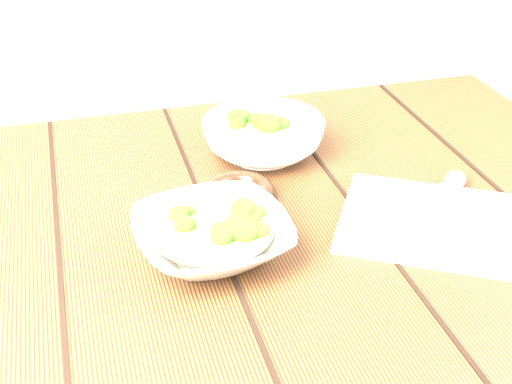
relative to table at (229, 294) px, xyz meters
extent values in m
cube|color=#392010|center=(0.00, 0.00, 0.10)|extent=(1.20, 0.80, 0.04)
cube|color=#392010|center=(0.54, 0.34, -0.28)|extent=(0.07, 0.07, 0.71)
imported|color=silver|center=(-0.03, -0.06, 0.14)|extent=(0.21, 0.21, 0.05)
cylinder|color=olive|center=(-0.03, -0.06, 0.16)|extent=(0.15, 0.15, 0.00)
ellipsoid|color=#37771A|center=(-0.01, -0.05, 0.16)|extent=(0.03, 0.03, 0.02)
ellipsoid|color=#37771A|center=(-0.02, -0.03, 0.16)|extent=(0.03, 0.03, 0.02)
ellipsoid|color=#37771A|center=(-0.05, -0.02, 0.16)|extent=(0.03, 0.03, 0.02)
ellipsoid|color=#37771A|center=(-0.05, -0.05, 0.16)|extent=(0.03, 0.03, 0.02)
ellipsoid|color=#37771A|center=(-0.07, -0.07, 0.16)|extent=(0.03, 0.03, 0.02)
ellipsoid|color=#37771A|center=(-0.06, -0.10, 0.16)|extent=(0.03, 0.03, 0.02)
ellipsoid|color=#37771A|center=(-0.03, -0.09, 0.16)|extent=(0.03, 0.03, 0.02)
ellipsoid|color=#37771A|center=(0.00, -0.08, 0.16)|extent=(0.03, 0.03, 0.02)
imported|color=silver|center=(0.10, 0.18, 0.15)|extent=(0.20, 0.20, 0.06)
cylinder|color=olive|center=(0.10, 0.18, 0.17)|extent=(0.15, 0.15, 0.00)
ellipsoid|color=#37771A|center=(0.12, 0.19, 0.17)|extent=(0.03, 0.03, 0.03)
ellipsoid|color=#37771A|center=(0.11, 0.21, 0.17)|extent=(0.03, 0.03, 0.03)
ellipsoid|color=#37771A|center=(0.07, 0.21, 0.17)|extent=(0.03, 0.03, 0.03)
ellipsoid|color=#37771A|center=(0.08, 0.17, 0.17)|extent=(0.03, 0.03, 0.03)
ellipsoid|color=#37771A|center=(0.09, 0.15, 0.17)|extent=(0.03, 0.03, 0.03)
ellipsoid|color=#37771A|center=(0.14, 0.15, 0.17)|extent=(0.03, 0.03, 0.03)
torus|color=black|center=(0.03, 0.06, 0.13)|extent=(0.10, 0.10, 0.02)
cube|color=beige|center=(0.26, -0.08, 0.13)|extent=(0.30, 0.28, 0.01)
cylinder|color=#9D998A|center=(0.24, -0.08, 0.14)|extent=(0.11, 0.11, 0.01)
ellipsoid|color=#9D998A|center=(0.31, -0.02, 0.14)|extent=(0.06, 0.06, 0.01)
cylinder|color=#9D998A|center=(0.28, -0.07, 0.14)|extent=(0.10, 0.12, 0.01)
ellipsoid|color=#9D998A|center=(0.34, 0.00, 0.14)|extent=(0.06, 0.06, 0.01)
camera|label=1|loc=(-0.18, -0.78, 0.64)|focal=50.00mm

